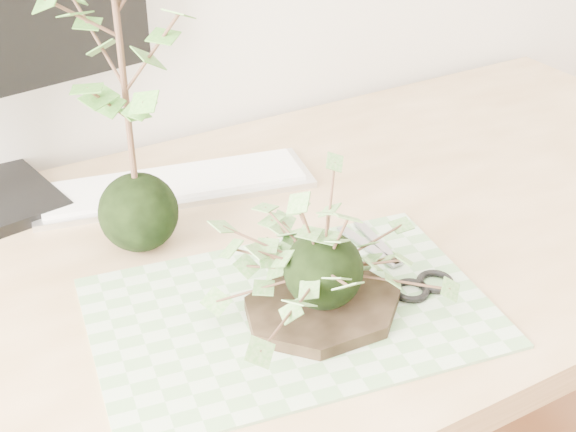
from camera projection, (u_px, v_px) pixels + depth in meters
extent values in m
cube|color=tan|center=(259.00, 264.00, 1.01)|extent=(1.60, 0.70, 0.04)
cube|color=tan|center=(498.00, 242.00, 1.74)|extent=(0.06, 0.06, 0.70)
cube|color=#67955D|center=(291.00, 312.00, 0.89)|extent=(0.48, 0.36, 0.00)
cylinder|color=black|center=(322.00, 308.00, 0.88)|extent=(0.20, 0.20, 0.01)
sphere|color=black|center=(324.00, 270.00, 0.86)|extent=(0.09, 0.09, 0.09)
sphere|color=black|center=(139.00, 212.00, 0.98)|extent=(0.10, 0.10, 0.10)
cylinder|color=#452E20|center=(127.00, 105.00, 0.91)|extent=(0.01, 0.01, 0.24)
cube|color=silver|center=(174.00, 187.00, 1.13)|extent=(0.41, 0.20, 0.01)
cube|color=silver|center=(173.00, 182.00, 1.13)|extent=(0.38, 0.17, 0.01)
cube|color=gray|center=(367.00, 247.00, 1.00)|extent=(0.02, 0.11, 0.00)
cube|color=gray|center=(377.00, 244.00, 1.00)|extent=(0.02, 0.11, 0.00)
torus|color=black|center=(411.00, 290.00, 0.92)|extent=(0.04, 0.04, 0.01)
torus|color=black|center=(435.00, 281.00, 0.93)|extent=(0.04, 0.04, 0.01)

